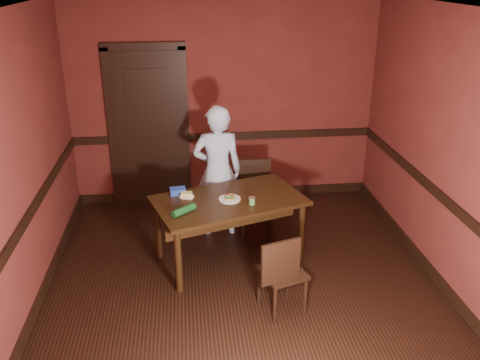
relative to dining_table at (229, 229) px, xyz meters
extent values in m
cube|color=black|center=(0.09, -0.60, -0.37)|extent=(4.00, 4.50, 0.01)
cube|color=silver|center=(0.09, -0.60, 2.33)|extent=(4.00, 4.50, 0.01)
cube|color=maroon|center=(0.09, 1.65, 0.98)|extent=(4.00, 0.02, 2.70)
cube|color=maroon|center=(0.09, -2.85, 0.98)|extent=(4.00, 0.02, 2.70)
cube|color=maroon|center=(-1.91, -0.60, 0.98)|extent=(0.02, 4.50, 2.70)
cube|color=maroon|center=(2.09, -0.60, 0.98)|extent=(0.02, 4.50, 2.70)
cube|color=black|center=(0.09, 1.63, 0.53)|extent=(4.00, 0.03, 0.10)
cube|color=black|center=(-1.89, -0.60, 0.53)|extent=(0.03, 4.50, 0.10)
cube|color=black|center=(2.08, -0.60, 0.53)|extent=(0.03, 4.50, 0.10)
cube|color=black|center=(0.09, 1.63, -0.31)|extent=(4.00, 0.03, 0.12)
cube|color=black|center=(-1.89, -0.60, -0.31)|extent=(0.03, 4.50, 0.12)
cube|color=black|center=(2.08, -0.60, -0.31)|extent=(0.03, 4.50, 0.12)
cube|color=black|center=(-0.91, 1.61, 0.66)|extent=(0.85, 0.04, 2.05)
cube|color=black|center=(-1.38, 1.63, 0.66)|extent=(0.10, 0.06, 2.15)
cube|color=black|center=(-0.43, 1.63, 0.66)|extent=(0.10, 0.06, 2.15)
cube|color=black|center=(-0.91, 1.63, 1.73)|extent=(1.05, 0.06, 0.10)
cube|color=black|center=(0.00, 0.00, 0.00)|extent=(1.75, 1.32, 0.73)
imported|color=silver|center=(-0.07, 0.64, 0.43)|extent=(0.58, 0.38, 1.59)
cylinder|color=white|center=(0.01, -0.02, 0.37)|extent=(0.23, 0.23, 0.01)
cube|color=#A47E4F|center=(0.01, -0.02, 0.38)|extent=(0.11, 0.10, 0.02)
ellipsoid|color=green|center=(0.01, -0.02, 0.40)|extent=(0.10, 0.09, 0.02)
cylinder|color=#B41412|center=(-0.01, -0.01, 0.42)|extent=(0.04, 0.04, 0.01)
cylinder|color=#B41412|center=(0.03, -0.03, 0.42)|extent=(0.04, 0.04, 0.01)
cylinder|color=#8CC56F|center=(-0.02, -0.04, 0.42)|extent=(0.03, 0.03, 0.01)
cylinder|color=#8CC56F|center=(0.03, 0.00, 0.42)|extent=(0.03, 0.03, 0.01)
cylinder|color=#8CC56F|center=(0.01, -0.02, 0.42)|extent=(0.03, 0.03, 0.01)
cylinder|color=#528643|center=(0.23, -0.16, 0.40)|extent=(0.07, 0.07, 0.07)
cylinder|color=beige|center=(0.23, -0.16, 0.44)|extent=(0.07, 0.07, 0.01)
cylinder|color=white|center=(-0.45, 0.10, 0.37)|extent=(0.17, 0.17, 0.01)
cube|color=#E8D874|center=(-0.45, 0.10, 0.40)|extent=(0.12, 0.08, 0.04)
cube|color=#274DB0|center=(-0.54, 0.18, 0.40)|extent=(0.17, 0.12, 0.06)
cube|color=#274DB0|center=(-0.54, 0.18, 0.43)|extent=(0.18, 0.13, 0.01)
cylinder|color=#15491C|center=(-0.48, -0.30, 0.40)|extent=(0.26, 0.23, 0.08)
camera|label=1|loc=(-0.42, -4.87, 2.65)|focal=38.00mm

